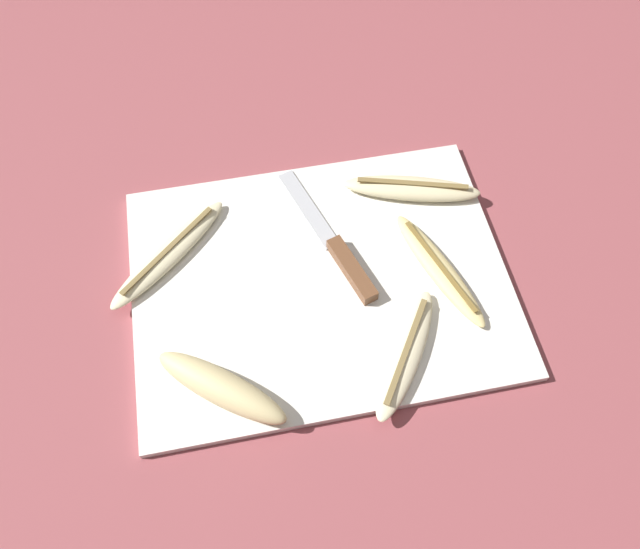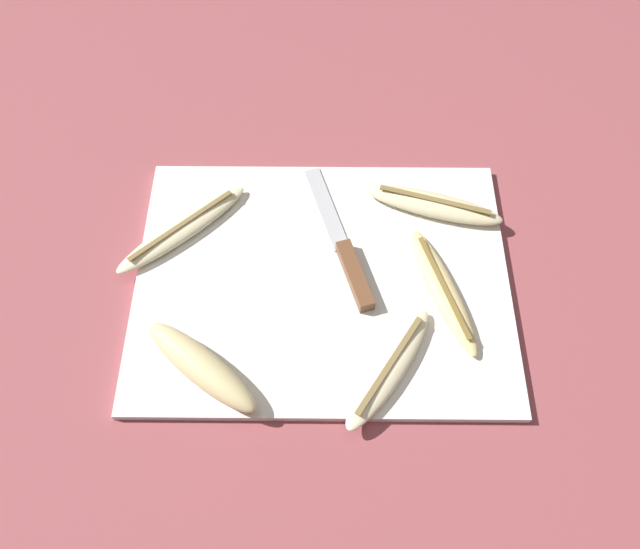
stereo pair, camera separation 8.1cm
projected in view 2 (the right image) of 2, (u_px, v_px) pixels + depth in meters
The scene contains 8 objects.
ground_plane at pixel (320, 283), 0.83m from camera, with size 4.00×4.00×0.00m, color #93474C.
cutting_board at pixel (320, 281), 0.82m from camera, with size 0.49×0.37×0.01m.
knife at pixel (346, 263), 0.82m from camera, with size 0.09×0.24×0.02m.
banana_mellow_near at pixel (199, 366), 0.73m from camera, with size 0.16×0.14×0.04m.
banana_golden_short at pixel (441, 290), 0.80m from camera, with size 0.09×0.19×0.02m.
banana_bright_far at pixel (386, 367), 0.74m from camera, with size 0.13×0.17×0.02m.
banana_pale_long at pixel (180, 229), 0.84m from camera, with size 0.18×0.17×0.02m.
banana_cream_curved at pixel (431, 205), 0.86m from camera, with size 0.20×0.09×0.02m.
Camera 2 is at (0.00, -0.40, 0.72)m, focal length 35.00 mm.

